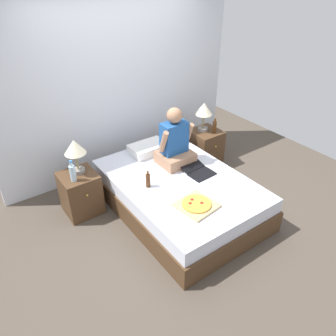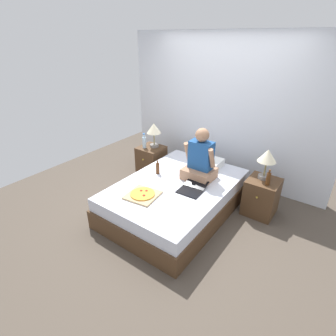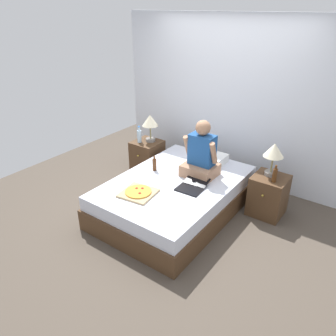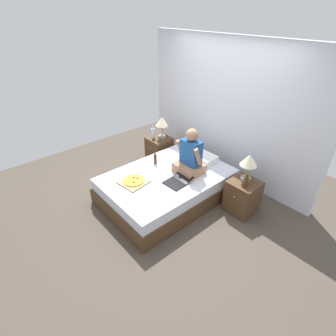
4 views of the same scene
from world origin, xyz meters
name	(u,v)px [view 1 (image 1 of 4)]	position (x,y,z in m)	size (l,w,h in m)	color
ground_plane	(178,208)	(0.00, 0.00, 0.00)	(5.74, 5.74, 0.00)	#4C4238
wall_back	(120,88)	(0.00, 1.43, 1.25)	(3.74, 0.12, 2.50)	silver
bed	(179,194)	(0.00, 0.00, 0.23)	(1.48, 2.14, 0.48)	#4C331E
nightstand_left	(81,193)	(-1.05, 0.69, 0.28)	(0.44, 0.47, 0.56)	#4C331E
lamp_on_left_nightstand	(75,149)	(-1.01, 0.74, 0.89)	(0.26, 0.26, 0.45)	gray
water_bottle	(73,173)	(-1.13, 0.60, 0.67)	(0.07, 0.07, 0.28)	silver
nightstand_right	(205,147)	(1.05, 0.69, 0.28)	(0.44, 0.47, 0.56)	#4C331E
lamp_on_right_nightstand	(204,111)	(1.02, 0.74, 0.89)	(0.26, 0.26, 0.45)	gray
beer_bottle	(214,127)	(1.12, 0.59, 0.66)	(0.06, 0.06, 0.23)	#512D14
pillow	(148,148)	(0.05, 0.79, 0.54)	(0.52, 0.34, 0.12)	white
person_seated	(175,144)	(0.18, 0.34, 0.76)	(0.47, 0.40, 0.78)	#A37556
laptop	(198,171)	(0.29, -0.04, 0.50)	(0.34, 0.43, 0.07)	black
pizza_box	(197,205)	(-0.17, -0.55, 0.49)	(0.45, 0.45, 0.05)	tan
beer_bottle_on_bed	(148,180)	(-0.41, 0.08, 0.57)	(0.06, 0.06, 0.22)	#4C2811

